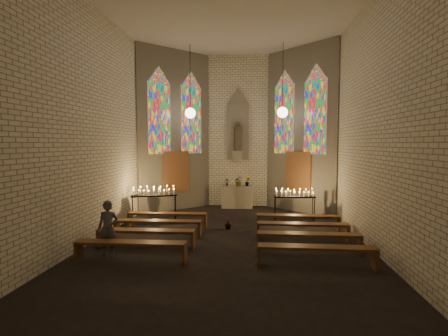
% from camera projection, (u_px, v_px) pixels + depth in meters
% --- Properties ---
extents(floor, '(12.00, 12.00, 0.00)m').
position_uv_depth(floor, '(228.00, 240.00, 10.58)').
color(floor, black).
rests_on(floor, ground).
extents(room, '(8.22, 12.43, 7.00)m').
position_uv_depth(room, '(235.00, 124.00, 13.67)').
color(room, '#F4EBCC').
rests_on(room, ground).
extents(altar, '(1.40, 0.60, 1.00)m').
position_uv_depth(altar, '(237.00, 197.00, 15.96)').
color(altar, '#ACA88C').
rests_on(altar, ground).
extents(flower_vase_left, '(0.20, 0.15, 0.34)m').
position_uv_depth(flower_vase_left, '(227.00, 182.00, 16.01)').
color(flower_vase_left, '#4C723F').
rests_on(flower_vase_left, altar).
extents(flower_vase_center, '(0.47, 0.44, 0.44)m').
position_uv_depth(flower_vase_center, '(239.00, 181.00, 15.81)').
color(flower_vase_center, '#4C723F').
rests_on(flower_vase_center, altar).
extents(flower_vase_right, '(0.24, 0.20, 0.41)m').
position_uv_depth(flower_vase_right, '(247.00, 182.00, 15.84)').
color(flower_vase_right, '#4C723F').
rests_on(flower_vase_right, altar).
extents(aisle_flower_pot, '(0.25, 0.25, 0.40)m').
position_uv_depth(aisle_flower_pot, '(228.00, 223.00, 12.01)').
color(aisle_flower_pot, '#4C723F').
rests_on(aisle_flower_pot, ground).
extents(votive_stand_left, '(1.74, 0.91, 1.25)m').
position_uv_depth(votive_stand_left, '(154.00, 193.00, 13.16)').
color(votive_stand_left, black).
rests_on(votive_stand_left, ground).
extents(votive_stand_right, '(1.59, 0.48, 1.15)m').
position_uv_depth(votive_stand_right, '(294.00, 195.00, 13.32)').
color(votive_stand_right, black).
rests_on(votive_stand_right, ground).
extents(pew_left_0, '(2.74, 0.40, 0.53)m').
position_uv_depth(pew_left_0, '(167.00, 215.00, 12.17)').
color(pew_left_0, '#583319').
rests_on(pew_left_0, ground).
extents(pew_right_0, '(2.74, 0.40, 0.53)m').
position_uv_depth(pew_right_0, '(298.00, 218.00, 11.77)').
color(pew_right_0, '#583319').
rests_on(pew_right_0, ground).
extents(pew_left_1, '(2.74, 0.40, 0.53)m').
position_uv_depth(pew_left_1, '(158.00, 223.00, 10.97)').
color(pew_left_1, '#583319').
rests_on(pew_left_1, ground).
extents(pew_right_1, '(2.74, 0.40, 0.53)m').
position_uv_depth(pew_right_1, '(303.00, 226.00, 10.58)').
color(pew_right_1, '#583319').
rests_on(pew_right_1, ground).
extents(pew_left_2, '(2.74, 0.40, 0.53)m').
position_uv_depth(pew_left_2, '(146.00, 233.00, 9.78)').
color(pew_left_2, '#583319').
rests_on(pew_left_2, ground).
extents(pew_right_2, '(2.74, 0.40, 0.53)m').
position_uv_depth(pew_right_2, '(309.00, 237.00, 9.39)').
color(pew_right_2, '#583319').
rests_on(pew_right_2, ground).
extents(pew_left_3, '(2.74, 0.40, 0.53)m').
position_uv_depth(pew_left_3, '(131.00, 245.00, 8.59)').
color(pew_left_3, '#583319').
rests_on(pew_left_3, ground).
extents(pew_right_3, '(2.74, 0.40, 0.53)m').
position_uv_depth(pew_right_3, '(316.00, 250.00, 8.20)').
color(pew_right_3, '#583319').
rests_on(pew_right_3, ground).
extents(visitor, '(0.55, 0.38, 1.46)m').
position_uv_depth(visitor, '(108.00, 229.00, 9.06)').
color(visitor, '#555460').
rests_on(visitor, ground).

